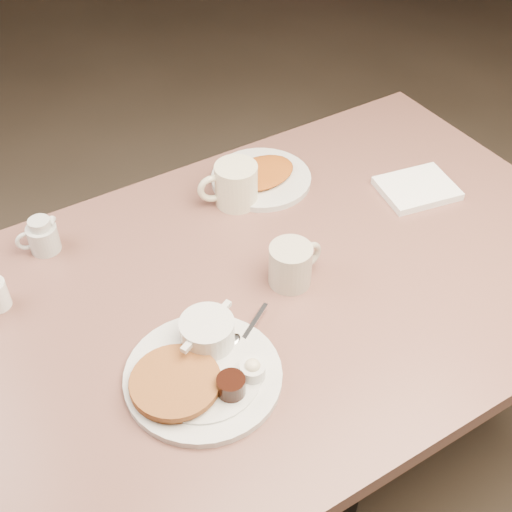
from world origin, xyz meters
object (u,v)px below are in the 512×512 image
diner_table (261,341)px  hash_plate (261,177)px  coffee_mug_far (235,185)px  creamer_right (42,236)px  main_plate (201,367)px  coffee_mug_near (292,264)px

diner_table → hash_plate: size_ratio=5.52×
coffee_mug_far → creamer_right: bearing=170.1°
main_plate → creamer_right: creamer_right is taller
diner_table → main_plate: size_ratio=4.03×
main_plate → creamer_right: 0.48m
diner_table → creamer_right: (-0.33, 0.34, 0.21)m
diner_table → creamer_right: creamer_right is taller
coffee_mug_near → hash_plate: size_ratio=0.47×
main_plate → diner_table: bearing=31.8°
creamer_right → diner_table: bearing=-45.4°
coffee_mug_far → diner_table: bearing=-109.4°
coffee_mug_near → hash_plate: coffee_mug_near is taller
main_plate → creamer_right: (-0.13, 0.47, 0.01)m
hash_plate → creamer_right: bearing=175.8°
diner_table → main_plate: main_plate is taller
coffee_mug_near → coffee_mug_far: size_ratio=0.85×
coffee_mug_near → hash_plate: (0.13, 0.32, -0.03)m
main_plate → coffee_mug_far: size_ratio=2.49×
diner_table → hash_plate: hash_plate is taller
diner_table → hash_plate: (0.19, 0.30, 0.18)m
coffee_mug_far → coffee_mug_near: bearing=-96.5°
diner_table → main_plate: bearing=-148.2°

